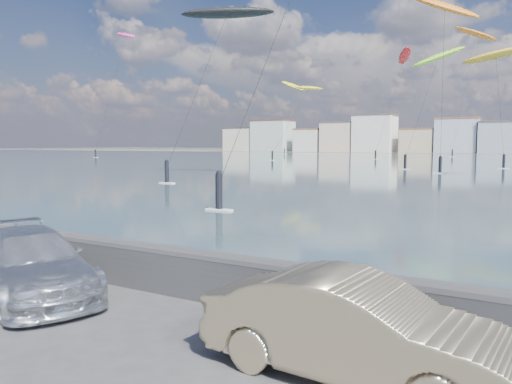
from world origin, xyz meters
TOP-DOWN VIEW (x-y plane):
  - ground at (0.00, 0.00)m, footprint 700.00×700.00m
  - bay_water at (0.00, 91.50)m, footprint 500.00×177.00m
  - seawall at (0.00, 2.70)m, footprint 400.00×0.36m
  - car_silver at (-2.97, 1.11)m, footprint 5.24×3.64m
  - car_champagne at (4.40, 0.92)m, footprint 4.46×1.77m
  - kitesurfer_0 at (-7.54, 70.76)m, footprint 8.05×15.18m
  - kitesurfer_1 at (-10.47, 133.94)m, footprint 10.99×10.17m
  - kitesurfer_6 at (-86.17, 88.56)m, footprint 8.43×11.59m
  - kitesurfer_8 at (-21.74, 108.41)m, footprint 6.96×13.46m
  - kitesurfer_9 at (-71.08, 153.19)m, footprint 10.16×15.57m
  - kitesurfer_10 at (-5.44, 62.58)m, footprint 8.91×13.41m
  - kitesurfer_11 at (-21.02, 36.24)m, footprint 9.12×13.66m
  - kitesurfer_12 at (-38.56, 94.62)m, footprint 5.42×16.96m
  - kitesurfer_13 at (-0.37, 74.76)m, footprint 9.51×10.21m

SIDE VIEW (x-z plane):
  - ground at x=0.00m, z-range 0.00..0.00m
  - bay_water at x=0.00m, z-range 0.01..0.01m
  - seawall at x=0.00m, z-range 0.04..1.12m
  - car_silver at x=-2.97m, z-range 0.00..1.41m
  - car_champagne at x=4.40m, z-range 0.00..1.45m
  - kitesurfer_12 at x=-38.56m, z-range 7.07..22.95m
  - kitesurfer_0 at x=-7.54m, z-range 6.71..24.36m
  - kitesurfer_13 at x=-0.37m, z-range 6.92..24.68m
  - kitesurfer_11 at x=-21.02m, z-range 7.49..24.15m
  - kitesurfer_10 at x=-5.44m, z-range 8.88..31.78m
  - kitesurfer_8 at x=-21.74m, z-range 10.14..34.76m
  - kitesurfer_9 at x=-71.08m, z-range 10.24..36.33m
  - kitesurfer_6 at x=-86.17m, z-range 13.87..45.97m
  - kitesurfer_1 at x=-10.47m, z-range 14.03..47.53m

